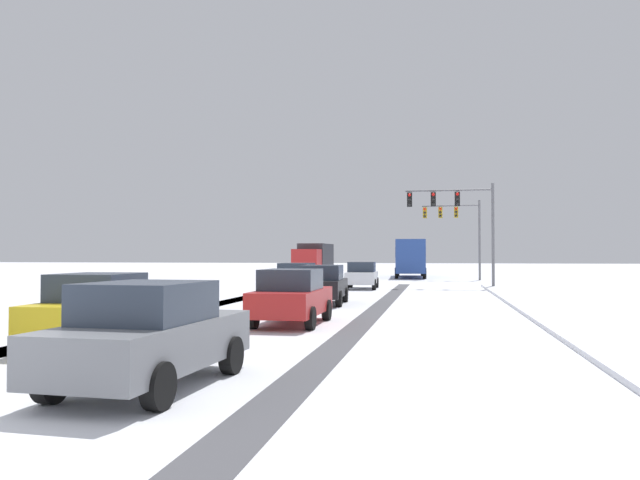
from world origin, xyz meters
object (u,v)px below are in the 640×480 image
Objects in this scene: car_silver_second at (297,278)px; car_red_fourth at (292,296)px; traffic_signal_far_right at (456,222)px; car_white_lead at (362,275)px; car_yellow_cab_fifth at (100,309)px; box_truck_delivery at (314,260)px; car_black_third at (323,284)px; bus_oncoming at (410,256)px; traffic_signal_near_right at (457,211)px; car_grey_sixth at (150,334)px.

car_red_fourth is at bearing -77.76° from car_silver_second.
car_silver_second is (-8.79, -20.05, -3.93)m from traffic_signal_far_right.
car_white_lead is 0.99× the size of car_yellow_cab_fifth.
car_black_third is at bearing -77.93° from box_truck_delivery.
car_yellow_cab_fifth is 44.56m from bus_oncoming.
car_red_fourth is at bearing -104.16° from traffic_signal_near_right.
car_red_fourth is 8.75m from car_grey_sixth.
car_red_fourth and car_grey_sixth have the same top height.
bus_oncoming reaches higher than car_silver_second.
box_truck_delivery reaches higher than car_grey_sixth.
traffic_signal_near_right is at bearing -78.30° from bus_oncoming.
car_grey_sixth is (3.15, -3.91, 0.00)m from car_yellow_cab_fifth.
car_grey_sixth is at bearing -89.82° from car_white_lead.
bus_oncoming reaches higher than car_white_lead.
car_black_third is 1.02× the size of car_red_fourth.
car_grey_sixth is (0.31, -16.20, 0.00)m from car_black_third.
car_silver_second is at bearing 89.06° from car_yellow_cab_fifth.
car_black_third is 32.07m from bus_oncoming.
traffic_signal_far_right is 16.26m from car_white_lead.
car_yellow_cab_fifth is at bearing -85.78° from box_truck_delivery.
car_red_fourth is at bearing -79.75° from box_truck_delivery.
box_truck_delivery reaches higher than car_silver_second.
car_silver_second is 20.66m from box_truck_delivery.
traffic_signal_near_right reaches higher than car_grey_sixth.
car_red_fourth is 34.77m from box_truck_delivery.
car_yellow_cab_fifth is at bearing -108.30° from traffic_signal_near_right.
car_red_fourth and car_yellow_cab_fifth have the same top height.
car_grey_sixth is at bearing -100.47° from traffic_signal_near_right.
car_red_fourth is (0.24, -19.29, 0.00)m from car_white_lead.
car_grey_sixth is (0.09, -28.04, 0.00)m from car_white_lead.
box_truck_delivery is at bearing 178.35° from traffic_signal_far_right.
car_silver_second is 1.00× the size of car_grey_sixth.
car_red_fourth is (2.99, -13.81, 0.00)m from car_silver_second.
car_silver_second is (-8.47, -7.91, -3.95)m from traffic_signal_near_right.
traffic_signal_far_right is 27.43m from car_black_third.
bus_oncoming is at bearing 79.36° from car_silver_second.
car_silver_second is 0.38× the size of bus_oncoming.
car_yellow_cab_fifth is at bearing 128.83° from car_grey_sixth.
traffic_signal_near_right is 28.24m from car_yellow_cab_fifth.
car_yellow_cab_fifth is 39.16m from box_truck_delivery.
bus_oncoming is (-3.98, 5.55, -2.75)m from traffic_signal_far_right.
traffic_signal_far_right is at bearing 66.33° from car_silver_second.
car_grey_sixth is at bearing -92.34° from bus_oncoming.
car_black_third is (-5.94, -14.27, -3.95)m from traffic_signal_near_right.
traffic_signal_near_right reaches higher than box_truck_delivery.
traffic_signal_near_right is at bearing 67.40° from car_black_third.
car_yellow_cab_fifth is 0.56× the size of box_truck_delivery.
car_red_fourth is (-5.80, -33.86, -3.93)m from traffic_signal_far_right.
car_white_lead is at bearing 63.33° from car_silver_second.
traffic_signal_near_right is 1.56× the size of car_silver_second.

